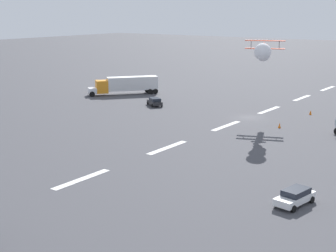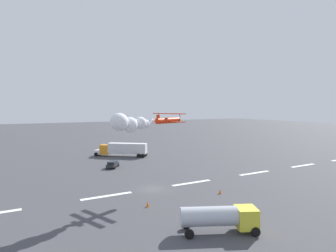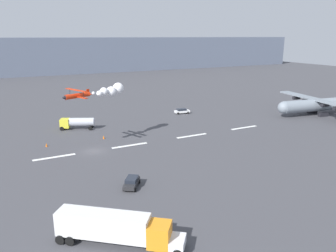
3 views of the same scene
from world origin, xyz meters
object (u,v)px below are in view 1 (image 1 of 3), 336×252
object	(u,v)px
stunt_biplane_red	(263,51)
airport_staff_sedan	(295,196)
semi_truck_orange	(126,84)
traffic_cone_far	(280,125)
traffic_cone_near	(310,112)
followme_car_yellow	(155,102)

from	to	relation	value
stunt_biplane_red	airport_staff_sedan	xyz separation A→B (m)	(28.14, 16.98, -10.64)
semi_truck_orange	traffic_cone_far	xyz separation A→B (m)	(10.23, 39.29, -1.75)
stunt_biplane_red	traffic_cone_near	distance (m)	17.27
semi_truck_orange	traffic_cone_far	size ratio (longest dim) A/B	17.57
followme_car_yellow	airport_staff_sedan	distance (m)	51.44
airport_staff_sedan	traffic_cone_far	bearing A→B (deg)	-153.86
semi_truck_orange	traffic_cone_far	distance (m)	40.64
semi_truck_orange	traffic_cone_far	world-z (taller)	semi_truck_orange
stunt_biplane_red	traffic_cone_near	bearing A→B (deg)	166.07
airport_staff_sedan	traffic_cone_near	xyz separation A→B (m)	(-40.99, -13.79, -0.44)
semi_truck_orange	airport_staff_sedan	distance (m)	65.92
stunt_biplane_red	traffic_cone_near	world-z (taller)	stunt_biplane_red
traffic_cone_far	airport_staff_sedan	bearing A→B (deg)	26.14
followme_car_yellow	airport_staff_sedan	world-z (taller)	same
stunt_biplane_red	traffic_cone_near	size ratio (longest dim) A/B	19.18
followme_car_yellow	airport_staff_sedan	xyz separation A→B (m)	(31.86, 40.38, 0.00)
stunt_biplane_red	semi_truck_orange	xyz separation A→B (m)	(-10.64, -36.32, -9.33)
stunt_biplane_red	followme_car_yellow	world-z (taller)	stunt_biplane_red
stunt_biplane_red	traffic_cone_far	bearing A→B (deg)	97.76
traffic_cone_near	semi_truck_orange	bearing A→B (deg)	-86.78
semi_truck_orange	traffic_cone_near	size ratio (longest dim) A/B	17.57
stunt_biplane_red	semi_truck_orange	bearing A→B (deg)	-106.33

